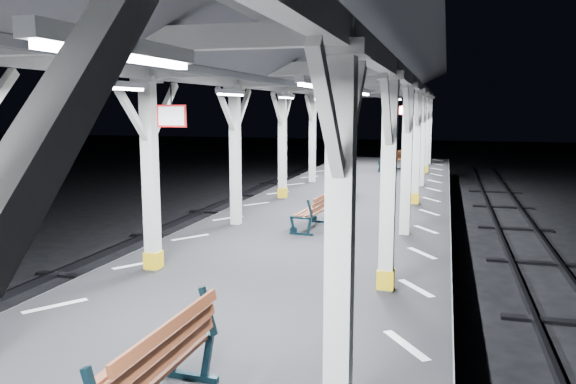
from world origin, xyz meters
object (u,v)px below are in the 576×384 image
at_px(bench_near, 148,370).
at_px(bench_mid, 315,211).
at_px(bench_far, 343,183).
at_px(bench_extra, 394,160).

relative_size(bench_near, bench_mid, 1.24).
bearing_deg(bench_far, bench_near, -91.03).
xyz_separation_m(bench_near, bench_extra, (0.24, 20.96, -0.05)).
height_order(bench_mid, bench_extra, bench_extra).
bearing_deg(bench_near, bench_extra, 90.83).
bearing_deg(bench_near, bench_far, 94.42).
bearing_deg(bench_far, bench_mid, -91.15).
distance_m(bench_near, bench_mid, 8.38).
relative_size(bench_near, bench_extra, 1.05).
distance_m(bench_mid, bench_far, 4.99).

